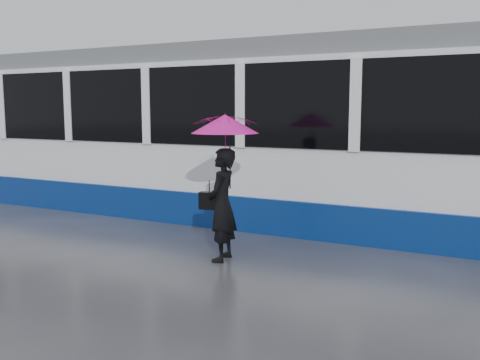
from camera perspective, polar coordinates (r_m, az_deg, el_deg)
The scene contains 6 objects.
ground at distance 8.86m, azimuth -8.76°, elevation -6.48°, with size 90.00×90.00×0.00m, color #2E2E34.
rails at distance 10.92m, azimuth -0.96°, elevation -3.67°, with size 34.00×1.51×0.02m.
tram at distance 11.04m, azimuth -3.91°, elevation 4.96°, with size 26.00×2.56×3.35m.
woman at distance 7.54m, azimuth -1.93°, elevation -2.66°, with size 0.58×0.38×1.60m, color black.
umbrella at distance 7.40m, azimuth -1.62°, elevation 4.59°, with size 1.09×1.09×1.08m.
handbag at distance 7.66m, azimuth -3.29°, elevation -2.21°, with size 0.30×0.17×0.43m.
Camera 1 is at (5.13, -6.90, 2.14)m, focal length 40.00 mm.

